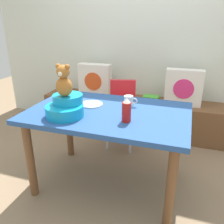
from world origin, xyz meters
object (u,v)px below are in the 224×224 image
object	(u,v)px
highchair	(122,105)
dinner_plate_far	(91,104)
teddy_bear	(64,81)
coffee_mug	(129,101)
dining_table	(108,122)
dinner_plate_near	(64,100)
pillow_floral_left	(95,80)
ketchup_bottle	(126,111)
pillow_floral_right	(184,88)
infant_seat_teal	(66,107)
book_stack	(151,98)

from	to	relation	value
highchair	dinner_plate_far	size ratio (longest dim) A/B	3.95
teddy_bear	coffee_mug	xyz separation A→B (m)	(0.42, 0.36, -0.23)
dining_table	dinner_plate_near	xyz separation A→B (m)	(-0.48, 0.12, 0.11)
pillow_floral_left	ketchup_bottle	size ratio (longest dim) A/B	2.38
pillow_floral_right	infant_seat_teal	bearing A→B (deg)	-121.98
highchair	pillow_floral_left	bearing A→B (deg)	140.83
pillow_floral_right	dining_table	bearing A→B (deg)	-115.99
pillow_floral_right	teddy_bear	world-z (taller)	teddy_bear
pillow_floral_right	pillow_floral_left	bearing A→B (deg)	180.00
coffee_mug	dinner_plate_near	bearing A→B (deg)	-176.23
dining_table	teddy_bear	size ratio (longest dim) A/B	5.36
pillow_floral_right	infant_seat_teal	xyz separation A→B (m)	(-0.85, -1.37, 0.13)
highchair	ketchup_bottle	xyz separation A→B (m)	(0.29, -0.92, 0.31)
pillow_floral_left	pillow_floral_right	size ratio (longest dim) A/B	1.00
infant_seat_teal	pillow_floral_right	bearing A→B (deg)	58.02
ketchup_bottle	teddy_bear	bearing A→B (deg)	-175.88
highchair	book_stack	bearing A→B (deg)	59.24
dining_table	coffee_mug	distance (m)	0.26
pillow_floral_left	book_stack	world-z (taller)	pillow_floral_left
dinner_plate_far	coffee_mug	bearing A→B (deg)	12.65
pillow_floral_left	ketchup_bottle	distance (m)	1.56
coffee_mug	dinner_plate_far	world-z (taller)	coffee_mug
dinner_plate_near	pillow_floral_left	bearing A→B (deg)	96.20
pillow_floral_right	highchair	world-z (taller)	pillow_floral_right
coffee_mug	infant_seat_teal	bearing A→B (deg)	-139.39
ketchup_bottle	coffee_mug	distance (m)	0.34
highchair	dinner_plate_far	world-z (taller)	highchair
infant_seat_teal	coffee_mug	distance (m)	0.56
pillow_floral_left	ketchup_bottle	bearing A→B (deg)	-59.10
book_stack	dinner_plate_far	world-z (taller)	dinner_plate_far
dining_table	highchair	size ratio (longest dim) A/B	1.70
coffee_mug	dinner_plate_near	xyz separation A→B (m)	(-0.62, -0.04, -0.04)
pillow_floral_left	infant_seat_teal	distance (m)	1.41
book_stack	dining_table	world-z (taller)	dining_table
dining_table	dinner_plate_near	distance (m)	0.51
pillow_floral_left	coffee_mug	bearing A→B (deg)	-53.93
coffee_mug	dinner_plate_far	size ratio (longest dim) A/B	0.60
teddy_bear	book_stack	bearing A→B (deg)	71.69
dinner_plate_near	coffee_mug	bearing A→B (deg)	3.77
infant_seat_teal	teddy_bear	size ratio (longest dim) A/B	1.32
pillow_floral_right	dining_table	xyz separation A→B (m)	(-0.57, -1.17, -0.04)
pillow_floral_right	highchair	xyz separation A→B (m)	(-0.65, -0.42, -0.16)
dining_table	infant_seat_teal	distance (m)	0.39
dining_table	teddy_bear	xyz separation A→B (m)	(-0.29, -0.20, 0.38)
book_stack	ketchup_bottle	xyz separation A→B (m)	(0.03, -1.35, 0.33)
highchair	dinner_plate_far	xyz separation A→B (m)	(-0.10, -0.66, 0.22)
dinner_plate_far	ketchup_bottle	bearing A→B (deg)	-33.02
book_stack	dining_table	size ratio (longest dim) A/B	0.15
highchair	coffee_mug	xyz separation A→B (m)	(0.22, -0.59, 0.27)
book_stack	dinner_plate_near	bearing A→B (deg)	-121.61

